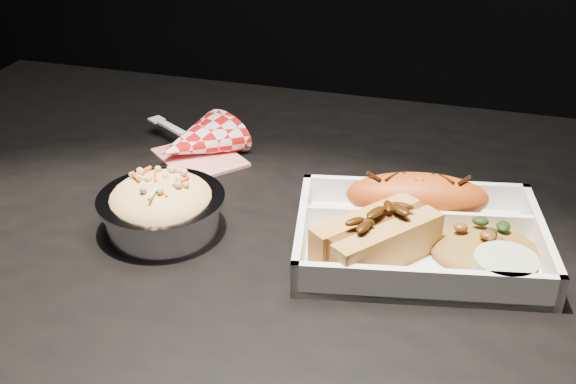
# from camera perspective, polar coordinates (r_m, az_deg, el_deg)

# --- Properties ---
(dining_table) EXTENTS (1.20, 0.80, 0.75)m
(dining_table) POSITION_cam_1_polar(r_m,az_deg,el_deg) (0.85, -0.97, -7.60)
(dining_table) COLOR black
(dining_table) RESTS_ON ground
(food_tray) EXTENTS (0.28, 0.22, 0.04)m
(food_tray) POSITION_cam_1_polar(r_m,az_deg,el_deg) (0.76, 10.28, -3.93)
(food_tray) COLOR silver
(food_tray) RESTS_ON dining_table
(fried_pastry) EXTENTS (0.16, 0.09, 0.05)m
(fried_pastry) POSITION_cam_1_polar(r_m,az_deg,el_deg) (0.79, 10.16, -0.38)
(fried_pastry) COLOR #B04611
(fried_pastry) RESTS_ON food_tray
(hotdog) EXTENTS (0.12, 0.14, 0.06)m
(hotdog) POSITION_cam_1_polar(r_m,az_deg,el_deg) (0.72, 7.01, -3.43)
(hotdog) COLOR #BF8741
(hotdog) RESTS_ON food_tray
(fried_rice_mound) EXTENTS (0.13, 0.11, 0.03)m
(fried_rice_mound) POSITION_cam_1_polar(r_m,az_deg,el_deg) (0.75, 15.37, -3.75)
(fried_rice_mound) COLOR olive
(fried_rice_mound) RESTS_ON food_tray
(cupcake_liner) EXTENTS (0.06, 0.06, 0.03)m
(cupcake_liner) POSITION_cam_1_polar(r_m,az_deg,el_deg) (0.71, 16.73, -6.02)
(cupcake_liner) COLOR #ABBE8F
(cupcake_liner) RESTS_ON food_tray
(foil_coleslaw_cup) EXTENTS (0.14, 0.14, 0.07)m
(foil_coleslaw_cup) POSITION_cam_1_polar(r_m,az_deg,el_deg) (0.78, -9.96, -1.07)
(foil_coleslaw_cup) COLOR silver
(foil_coleslaw_cup) RESTS_ON dining_table
(napkin_fork) EXTENTS (0.17, 0.15, 0.10)m
(napkin_fork) POSITION_cam_1_polar(r_m,az_deg,el_deg) (0.95, -7.37, 3.87)
(napkin_fork) COLOR red
(napkin_fork) RESTS_ON dining_table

